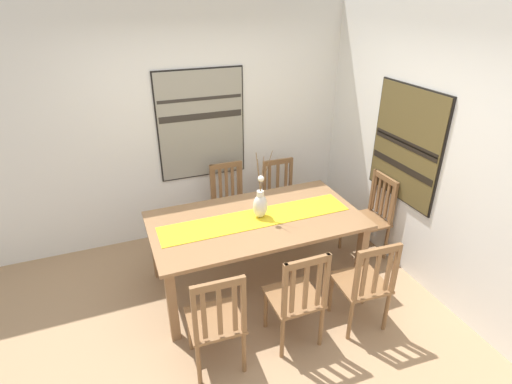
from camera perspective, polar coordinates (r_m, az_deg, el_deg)
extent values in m
cube|color=#A37F5B|center=(3.90, -0.16, -18.11)|extent=(6.40, 6.40, 0.03)
cube|color=silver|center=(4.76, -8.47, 9.50)|extent=(6.40, 0.12, 2.70)
cube|color=silver|center=(4.09, 24.92, 4.36)|extent=(0.12, 6.40, 2.70)
cube|color=#8E6642|center=(3.90, 0.01, -4.02)|extent=(2.05, 1.09, 0.03)
cube|color=#8E6642|center=(3.58, -11.84, -15.64)|extent=(0.08, 0.08, 0.72)
cube|color=#8E6642|center=(4.17, 14.75, -9.00)|extent=(0.08, 0.08, 0.72)
cube|color=#8E6642|center=(4.31, -14.19, -7.63)|extent=(0.08, 0.08, 0.72)
cube|color=#8E6642|center=(4.82, 8.46, -3.11)|extent=(0.08, 0.08, 0.72)
cube|color=gold|center=(3.89, 0.01, -3.76)|extent=(1.88, 0.36, 0.01)
ellipsoid|color=silver|center=(3.86, 0.61, -2.02)|extent=(0.15, 0.12, 0.25)
cylinder|color=silver|center=(3.79, 0.62, -0.19)|extent=(0.07, 0.07, 0.05)
cylinder|color=brown|center=(3.73, 0.32, 2.86)|extent=(0.02, 0.08, 0.37)
cylinder|color=brown|center=(3.75, 0.39, 2.41)|extent=(0.02, 0.08, 0.30)
cylinder|color=brown|center=(3.70, 1.46, 2.96)|extent=(0.11, 0.04, 0.41)
cylinder|color=brown|center=(3.67, 0.87, 2.54)|extent=(0.01, 0.09, 0.38)
sphere|color=white|center=(3.67, 0.72, 1.92)|extent=(0.06, 0.06, 0.06)
cube|color=brown|center=(4.98, 3.93, -0.87)|extent=(0.43, 0.43, 0.03)
cylinder|color=brown|center=(5.02, 6.57, -3.67)|extent=(0.04, 0.04, 0.42)
cylinder|color=brown|center=(4.88, 2.78, -4.45)|extent=(0.04, 0.04, 0.42)
cylinder|color=brown|center=(5.30, 4.83, -1.83)|extent=(0.04, 0.04, 0.42)
cylinder|color=brown|center=(5.17, 1.21, -2.51)|extent=(0.04, 0.04, 0.42)
cube|color=brown|center=(5.11, 4.98, 2.66)|extent=(0.04, 0.04, 0.43)
cube|color=brown|center=(4.97, 1.22, 2.08)|extent=(0.04, 0.04, 0.43)
cube|color=brown|center=(4.96, 3.17, 4.33)|extent=(0.38, 0.04, 0.06)
cube|color=brown|center=(5.09, 4.30, 2.40)|extent=(0.04, 0.02, 0.34)
cube|color=brown|center=(5.04, 3.12, 2.22)|extent=(0.04, 0.02, 0.34)
cube|color=brown|center=(5.00, 1.92, 2.03)|extent=(0.04, 0.02, 0.34)
cube|color=brown|center=(3.74, 14.69, -12.40)|extent=(0.45, 0.45, 0.03)
cylinder|color=brown|center=(3.92, 10.61, -14.02)|extent=(0.04, 0.04, 0.42)
cylinder|color=brown|center=(4.07, 15.21, -12.76)|extent=(0.04, 0.04, 0.42)
cylinder|color=brown|center=(3.69, 13.28, -17.39)|extent=(0.04, 0.04, 0.42)
cylinder|color=brown|center=(3.86, 18.09, -15.86)|extent=(0.04, 0.04, 0.42)
cube|color=brown|center=(3.38, 14.22, -11.64)|extent=(0.04, 0.04, 0.49)
cube|color=brown|center=(3.56, 19.27, -10.23)|extent=(0.04, 0.04, 0.49)
cube|color=brown|center=(3.34, 17.30, -8.02)|extent=(0.38, 0.06, 0.06)
cube|color=brown|center=(3.42, 15.16, -11.57)|extent=(0.04, 0.02, 0.40)
cube|color=brown|center=(3.47, 16.79, -11.12)|extent=(0.04, 0.02, 0.40)
cube|color=brown|center=(3.53, 18.36, -10.68)|extent=(0.04, 0.02, 0.40)
cube|color=brown|center=(4.77, -3.50, -2.22)|extent=(0.43, 0.43, 0.03)
cylinder|color=brown|center=(4.78, -0.72, -5.18)|extent=(0.04, 0.04, 0.42)
cylinder|color=brown|center=(4.69, -4.88, -5.97)|extent=(0.04, 0.04, 0.42)
cylinder|color=brown|center=(5.07, -2.09, -3.16)|extent=(0.04, 0.04, 0.42)
cylinder|color=brown|center=(4.99, -6.02, -3.86)|extent=(0.04, 0.04, 0.42)
cube|color=brown|center=(4.86, -2.22, 1.80)|extent=(0.04, 0.04, 0.49)
cube|color=brown|center=(4.77, -6.33, 1.15)|extent=(0.04, 0.04, 0.49)
cube|color=brown|center=(4.73, -4.34, 3.81)|extent=(0.38, 0.04, 0.06)
cube|color=brown|center=(4.86, -2.53, 1.59)|extent=(0.04, 0.02, 0.40)
cube|color=brown|center=(4.84, -3.39, 1.45)|extent=(0.04, 0.02, 0.40)
cube|color=brown|center=(4.82, -4.25, 1.31)|extent=(0.04, 0.02, 0.40)
cube|color=brown|center=(4.80, -5.12, 1.18)|extent=(0.04, 0.02, 0.40)
cube|color=brown|center=(4.78, -6.00, 1.04)|extent=(0.04, 0.02, 0.40)
cube|color=brown|center=(4.66, 15.36, -3.99)|extent=(0.42, 0.42, 0.03)
cylinder|color=brown|center=(4.56, 14.51, -7.93)|extent=(0.04, 0.04, 0.42)
cylinder|color=brown|center=(4.80, 12.04, -5.72)|extent=(0.04, 0.04, 0.42)
cylinder|color=brown|center=(4.76, 18.06, -6.86)|extent=(0.04, 0.04, 0.42)
cylinder|color=brown|center=(4.99, 15.52, -4.80)|extent=(0.04, 0.04, 0.42)
cube|color=brown|center=(4.52, 19.03, -1.63)|extent=(0.04, 0.04, 0.51)
cube|color=brown|center=(4.76, 16.33, 0.26)|extent=(0.04, 0.04, 0.51)
cube|color=brown|center=(4.55, 18.03, 1.85)|extent=(0.04, 0.38, 0.06)
cube|color=brown|center=(4.55, 18.78, -1.65)|extent=(0.02, 0.04, 0.42)
cube|color=brown|center=(4.60, 18.20, -1.23)|extent=(0.02, 0.04, 0.42)
cube|color=brown|center=(4.65, 17.62, -0.83)|extent=(0.02, 0.04, 0.42)
cube|color=brown|center=(4.70, 17.06, -0.43)|extent=(0.02, 0.04, 0.42)
cube|color=brown|center=(4.75, 16.51, -0.04)|extent=(0.02, 0.04, 0.42)
cube|color=brown|center=(3.49, 5.39, -14.72)|extent=(0.42, 0.42, 0.03)
cylinder|color=brown|center=(3.71, 1.37, -16.30)|extent=(0.04, 0.04, 0.42)
cylinder|color=brown|center=(3.82, 6.54, -14.88)|extent=(0.04, 0.04, 0.42)
cylinder|color=brown|center=(3.47, 3.76, -20.06)|extent=(0.04, 0.04, 0.42)
cylinder|color=brown|center=(3.60, 9.27, -18.35)|extent=(0.04, 0.04, 0.42)
cube|color=brown|center=(3.13, 4.12, -14.01)|extent=(0.04, 0.04, 0.51)
cube|color=brown|center=(3.27, 10.00, -12.35)|extent=(0.04, 0.04, 0.51)
cube|color=brown|center=(3.05, 7.37, -9.92)|extent=(0.38, 0.03, 0.06)
cube|color=brown|center=(3.16, 5.23, -13.91)|extent=(0.04, 0.02, 0.42)
cube|color=brown|center=(3.20, 7.12, -13.39)|extent=(0.04, 0.02, 0.42)
cube|color=brown|center=(3.25, 8.95, -12.86)|extent=(0.04, 0.02, 0.42)
cube|color=brown|center=(3.30, -5.89, -17.74)|extent=(0.44, 0.44, 0.03)
cylinder|color=brown|center=(3.57, -9.41, -18.89)|extent=(0.04, 0.04, 0.42)
cylinder|color=brown|center=(3.61, -3.52, -17.76)|extent=(0.04, 0.04, 0.42)
cylinder|color=brown|center=(3.32, -8.17, -23.17)|extent=(0.04, 0.04, 0.42)
cylinder|color=brown|center=(3.37, -1.72, -21.84)|extent=(0.04, 0.04, 0.42)
cube|color=brown|center=(2.96, -8.77, -17.13)|extent=(0.04, 0.04, 0.52)
cube|color=brown|center=(3.01, -1.80, -15.76)|extent=(0.04, 0.04, 0.52)
cube|color=brown|center=(2.83, -5.44, -13.08)|extent=(0.38, 0.05, 0.06)
cube|color=brown|center=(2.98, -7.45, -17.10)|extent=(0.04, 0.02, 0.43)
cube|color=brown|center=(2.99, -5.23, -16.67)|extent=(0.04, 0.02, 0.43)
cube|color=brown|center=(3.01, -3.04, -16.23)|extent=(0.04, 0.02, 0.43)
cube|color=black|center=(4.70, -7.81, 9.50)|extent=(1.02, 0.04, 1.27)
cube|color=gray|center=(4.68, -7.74, 9.42)|extent=(0.99, 0.01, 1.24)
cube|color=#2D2823|center=(4.60, -7.96, 13.01)|extent=(0.96, 0.00, 0.04)
cube|color=#2D2823|center=(4.65, -7.81, 10.63)|extent=(0.96, 0.00, 0.07)
cube|color=black|center=(4.32, 20.70, 6.31)|extent=(0.04, 0.95, 1.18)
cube|color=brown|center=(4.30, 20.48, 6.28)|extent=(0.01, 0.92, 1.15)
cube|color=black|center=(4.38, 19.94, 3.42)|extent=(0.00, 0.89, 0.07)
cube|color=black|center=(4.30, 20.42, 6.26)|extent=(0.00, 0.89, 0.05)
cube|color=black|center=(4.29, 20.50, 6.72)|extent=(0.00, 0.89, 0.04)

